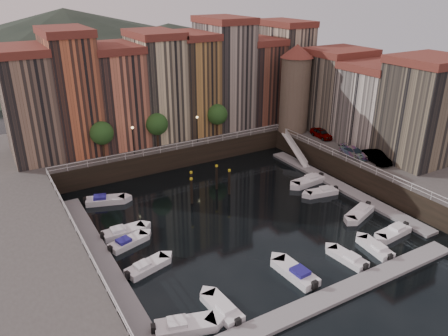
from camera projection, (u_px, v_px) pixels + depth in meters
ground at (234, 214)px, 51.91m from camera, size 200.00×200.00×0.00m
quay_far at (152, 140)px, 71.97m from camera, size 80.00×20.00×3.00m
quay_right at (408, 163)px, 62.67m from camera, size 20.00×36.00×3.00m
dock_left at (101, 257)px, 43.56m from camera, size 2.00×28.00×0.35m
dock_right at (341, 187)px, 58.53m from camera, size 2.00×28.00×0.35m
dock_near at (335, 295)px, 38.33m from camera, size 30.00×2.00×0.35m
mountains at (57, 42)px, 136.96m from camera, size 145.00×100.00×18.00m
far_terrace at (174, 83)px, 67.79m from camera, size 48.70×10.30×17.50m
right_terrace at (376, 101)px, 63.41m from camera, size 9.30×24.30×14.00m
corner_tower at (295, 87)px, 68.66m from camera, size 5.20×5.20×13.80m
promenade_trees at (161, 124)px, 63.15m from camera, size 21.20×3.20×5.20m
street_lamps at (166, 130)px, 62.79m from camera, size 10.36×0.36×4.18m
railings at (214, 171)px, 54.30m from camera, size 36.08×34.04×0.52m
gangway at (295, 148)px, 67.00m from camera, size 2.78×8.32×3.73m
mooring_pilings at (207, 184)px, 55.88m from camera, size 5.71×2.49×3.78m
boat_left_0 at (184, 326)px, 34.56m from camera, size 5.23×3.18×1.17m
boat_left_1 at (147, 267)px, 41.81m from camera, size 4.74×2.76×1.06m
boat_left_2 at (128, 242)px, 45.74m from camera, size 4.63×2.76×1.04m
boat_left_3 at (123, 232)px, 47.62m from camera, size 4.81×1.76×1.11m
boat_left_4 at (104, 200)px, 54.47m from camera, size 5.13×3.19×1.15m
boat_right_0 at (394, 232)px, 47.57m from camera, size 4.70×2.04×1.06m
boat_right_1 at (360, 213)px, 51.54m from camera, size 4.96×3.17×1.12m
boat_right_2 at (322, 192)px, 56.68m from camera, size 4.53×2.32×1.02m
boat_right_3 at (309, 181)px, 59.67m from camera, size 5.25×2.31×1.19m
boat_near_0 at (223, 309)px, 36.47m from camera, size 1.99×4.72×1.07m
boat_near_1 at (296, 273)px, 40.84m from camera, size 2.20×5.30×1.20m
boat_near_2 at (348, 258)px, 43.13m from camera, size 2.01×4.46×1.01m
boat_near_3 at (376, 248)px, 44.79m from camera, size 2.05×4.46×1.00m
car_a at (322, 134)px, 67.78m from camera, size 2.10×4.43×1.46m
car_b at (376, 158)px, 58.50m from camera, size 2.50×4.87×1.53m
car_c at (354, 153)px, 60.45m from camera, size 2.08×4.62×1.31m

